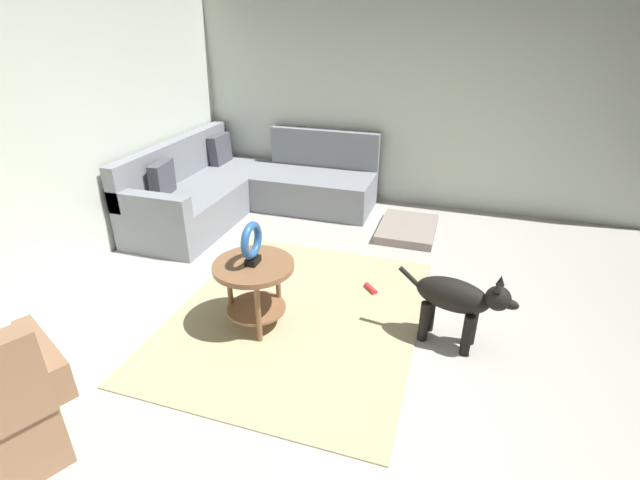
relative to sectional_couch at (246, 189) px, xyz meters
name	(u,v)px	position (x,y,z in m)	size (l,w,h in m)	color
ground_plane	(379,349)	(-1.99, -2.02, -0.34)	(6.00, 6.00, 0.10)	#B7B2A8
wall_back	(17,132)	(-1.99, 0.92, 1.06)	(6.00, 0.12, 2.70)	silver
wall_right	(436,93)	(0.95, -2.02, 1.06)	(0.12, 6.00, 2.70)	silver
area_rug	(297,315)	(-1.84, -1.32, -0.28)	(2.30, 1.90, 0.01)	tan
sectional_couch	(246,189)	(0.00, 0.00, 0.00)	(2.20, 2.25, 0.88)	gray
side_table	(254,278)	(-2.03, -1.07, 0.13)	(0.60, 0.60, 0.54)	brown
torus_sculpture	(252,243)	(-2.03, -1.07, 0.42)	(0.28, 0.08, 0.33)	black
dog_bed_mat	(407,229)	(-0.01, -1.94, -0.24)	(0.80, 0.60, 0.09)	gray
dog	(458,300)	(-1.81, -2.53, 0.09)	(0.33, 0.84, 0.63)	black
dog_toy_rope	(371,289)	(-1.30, -1.81, -0.26)	(0.05, 0.05, 0.15)	red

